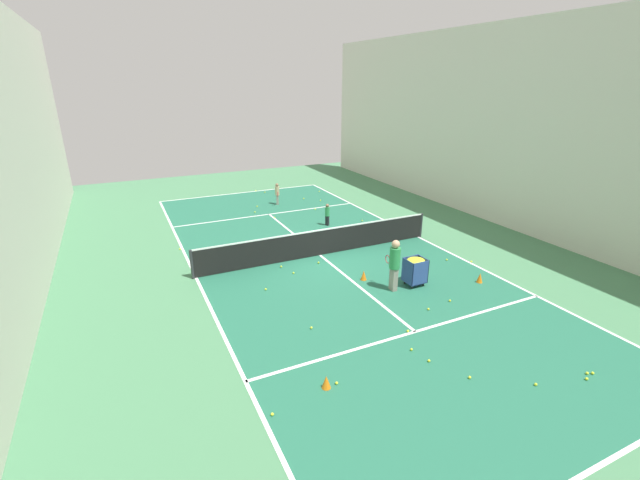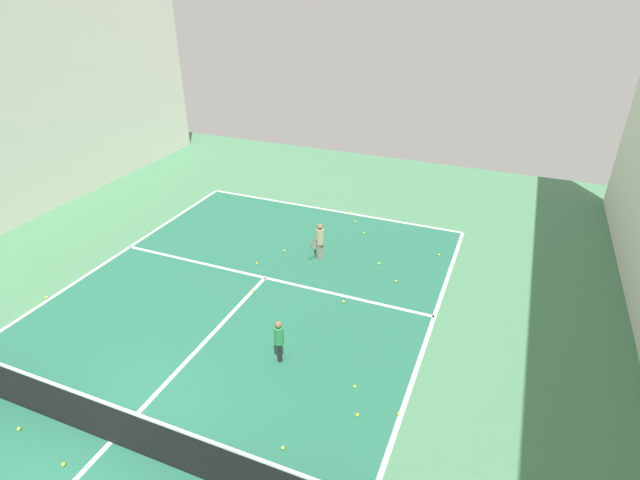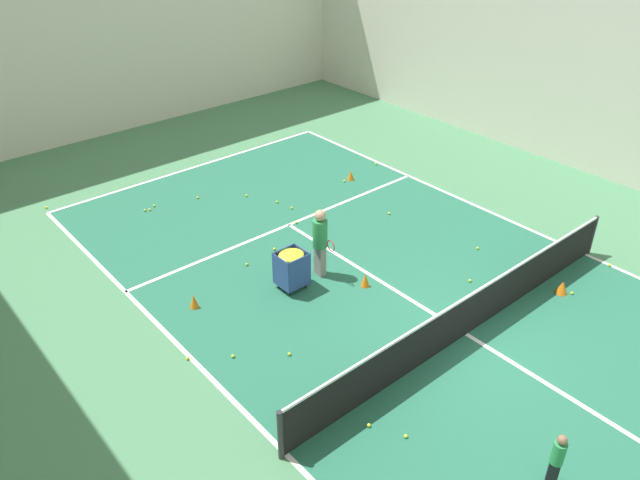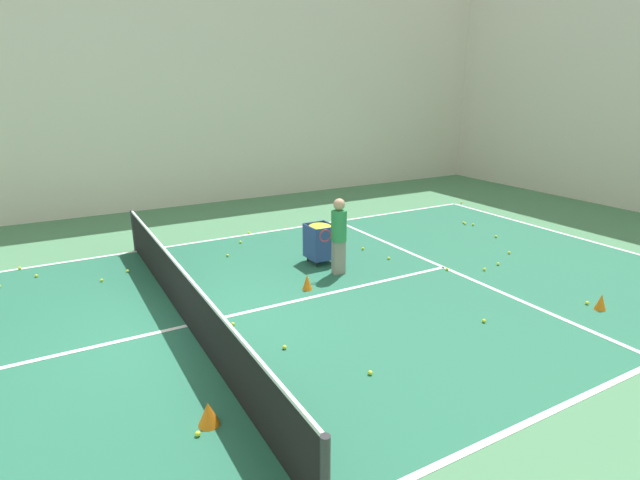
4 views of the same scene
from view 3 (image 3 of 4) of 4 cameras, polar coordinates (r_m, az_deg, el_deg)
name	(u,v)px [view 3 (image 3 of 4)]	position (r m, az deg, el deg)	size (l,w,h in m)	color
ground_plane	(466,334)	(13.57, 13.21, -8.38)	(35.03, 35.03, 0.00)	#477F56
court_playing_area	(466,334)	(13.57, 13.21, -8.38)	(9.56, 21.97, 0.00)	#23664C
line_baseline_far	(195,167)	(20.75, -11.35, 6.57)	(9.56, 0.10, 0.00)	white
line_sideline_left	(286,454)	(11.03, -3.12, -18.96)	(0.10, 21.97, 0.00)	white
line_sideline_right	(586,254)	(17.09, 23.11, -1.21)	(0.10, 21.97, 0.00)	white
line_service_far	(289,225)	(17.02, -2.86, 1.41)	(9.56, 0.10, 0.00)	white
line_centre_service	(466,334)	(13.57, 13.22, -8.37)	(0.10, 12.08, 0.00)	white
hall_enclosure_far	(110,2)	(23.45, -18.63, 19.91)	(18.62, 0.15, 8.88)	silver
tennis_net	(469,313)	(13.23, 13.50, -6.54)	(9.86, 0.10, 1.07)	#2D2D33
coach_at_net	(320,239)	(14.45, 0.01, 0.13)	(0.37, 0.69, 1.74)	gray
child_midcourt	(557,456)	(10.85, 20.89, -18.00)	(0.29, 0.29, 1.05)	black
ball_cart	(291,263)	(14.17, -2.62, -2.10)	(0.65, 0.60, 0.96)	#2D478C
training_cone_0	(562,287)	(15.31, 21.26, -4.06)	(0.28, 0.28, 0.32)	orange
training_cone_1	(365,280)	(14.53, 4.16, -3.67)	(0.21, 0.21, 0.33)	orange
training_cone_2	(351,175)	(19.45, 2.83, 5.95)	(0.21, 0.21, 0.31)	orange
training_cone_3	(194,301)	(14.12, -11.46, -5.49)	(0.20, 0.20, 0.34)	orange
tennis_ball_0	(277,202)	(18.14, -3.95, 3.50)	(0.07, 0.07, 0.07)	yellow
tennis_ball_1	(406,436)	(11.32, 7.84, -17.34)	(0.07, 0.07, 0.07)	yellow
tennis_ball_2	(572,293)	(15.42, 22.04, -4.51)	(0.07, 0.07, 0.07)	yellow
tennis_ball_3	(247,264)	(15.38, -6.72, -2.22)	(0.07, 0.07, 0.07)	yellow
tennis_ball_5	(500,291)	(14.96, 16.15, -4.47)	(0.07, 0.07, 0.07)	yellow
tennis_ball_7	(198,198)	(18.69, -11.12, 3.83)	(0.07, 0.07, 0.07)	yellow
tennis_ball_10	(289,354)	(12.71, -2.83, -10.37)	(0.07, 0.07, 0.07)	yellow
tennis_ball_12	(247,196)	(18.58, -6.73, 4.06)	(0.07, 0.07, 0.07)	yellow
tennis_ball_13	(376,164)	(20.57, 5.11, 6.95)	(0.07, 0.07, 0.07)	yellow
tennis_ball_14	(150,209)	(18.34, -15.31, 2.71)	(0.07, 0.07, 0.07)	yellow
tennis_ball_15	(154,206)	(18.51, -14.94, 3.05)	(0.07, 0.07, 0.07)	yellow
tennis_ball_16	(296,222)	(17.05, -2.20, 1.61)	(0.07, 0.07, 0.07)	yellow
tennis_ball_18	(274,249)	(15.91, -4.20, -0.83)	(0.07, 0.07, 0.07)	yellow
tennis_ball_19	(233,356)	(12.77, -7.97, -10.47)	(0.07, 0.07, 0.07)	yellow
tennis_ball_20	(389,213)	(17.60, 6.34, 2.44)	(0.07, 0.07, 0.07)	yellow
tennis_ball_21	(452,309)	(14.12, 11.99, -6.23)	(0.07, 0.07, 0.07)	yellow
tennis_ball_22	(369,425)	(11.42, 4.49, -16.53)	(0.07, 0.07, 0.07)	yellow
tennis_ball_23	(145,210)	(18.34, -15.72, 2.64)	(0.07, 0.07, 0.07)	yellow
tennis_ball_24	(610,265)	(16.82, 24.96, -2.09)	(0.07, 0.07, 0.07)	yellow
tennis_ball_27	(477,248)	(16.40, 14.20, -0.74)	(0.07, 0.07, 0.07)	yellow
tennis_ball_28	(344,181)	(19.34, 2.24, 5.41)	(0.07, 0.07, 0.07)	yellow
tennis_ball_33	(46,208)	(19.44, -23.76, 2.74)	(0.07, 0.07, 0.07)	yellow
tennis_ball_34	(470,281)	(15.13, 13.55, -3.63)	(0.07, 0.07, 0.07)	yellow
tennis_ball_35	(292,208)	(17.80, -2.59, 2.96)	(0.07, 0.07, 0.07)	yellow
tennis_ball_38	(188,358)	(12.88, -12.02, -10.53)	(0.07, 0.07, 0.07)	yellow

